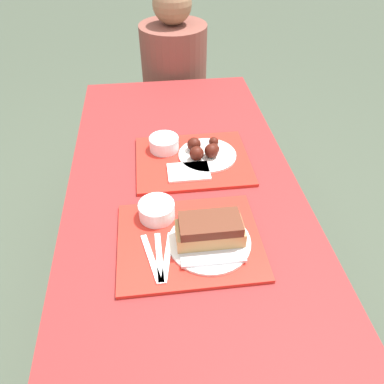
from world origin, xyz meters
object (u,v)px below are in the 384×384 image
brisket_sandwich_plate (210,234)px  bowl_coleslaw_near (157,210)px  person_seated_across (174,64)px  wings_plate_far (205,151)px  tray_far (193,161)px  tray_near (189,241)px  bowl_coleslaw_far (164,143)px

brisket_sandwich_plate → bowl_coleslaw_near: bearing=138.9°
brisket_sandwich_plate → person_seated_across: size_ratio=0.34×
wings_plate_far → tray_far: bearing=-162.4°
tray_far → brisket_sandwich_plate: (-0.00, -0.40, 0.04)m
tray_near → person_seated_across: (0.06, 1.28, -0.01)m
bowl_coleslaw_far → tray_far: bearing=-38.1°
tray_near → tray_far: same height
person_seated_across → bowl_coleslaw_far: bearing=-97.3°
brisket_sandwich_plate → wings_plate_far: (0.05, 0.41, -0.01)m
bowl_coleslaw_near → person_seated_across: 1.19m
brisket_sandwich_plate → person_seated_across: 1.30m
wings_plate_far → person_seated_across: 0.89m
bowl_coleslaw_near → brisket_sandwich_plate: (0.14, -0.12, 0.01)m
tray_far → person_seated_across: 0.90m
wings_plate_far → tray_near: bearing=-104.7°
tray_far → bowl_coleslaw_far: 0.13m
tray_far → brisket_sandwich_plate: bearing=-90.2°
wings_plate_far → person_seated_across: (-0.04, 0.89, -0.04)m
bowl_coleslaw_near → tray_far: bearing=62.8°
tray_near → tray_far: bearing=81.6°
tray_near → tray_far: 0.38m
tray_far → bowl_coleslaw_near: size_ratio=3.76×
brisket_sandwich_plate → wings_plate_far: 0.41m
bowl_coleslaw_near → bowl_coleslaw_far: 0.35m
tray_near → brisket_sandwich_plate: (0.05, -0.02, 0.04)m
bowl_coleslaw_near → wings_plate_far: (0.19, 0.29, -0.01)m
wings_plate_far → person_seated_across: size_ratio=0.31×
tray_far → bowl_coleslaw_near: bearing=-117.2°
tray_near → bowl_coleslaw_near: 0.14m
bowl_coleslaw_near → person_seated_across: size_ratio=0.16×
bowl_coleslaw_near → person_seated_across: (0.15, 1.18, -0.05)m
tray_far → bowl_coleslaw_near: (-0.14, -0.27, 0.03)m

